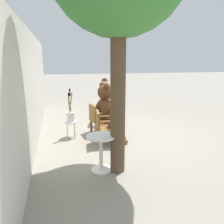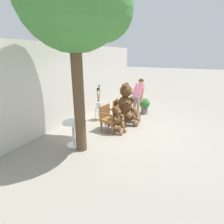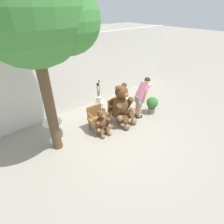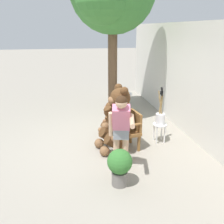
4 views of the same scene
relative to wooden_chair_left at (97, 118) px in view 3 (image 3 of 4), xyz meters
name	(u,v)px [view 3 (image 3 of 4)]	position (x,y,z in m)	size (l,w,h in m)	color
ground_plane	(119,133)	(0.43, -0.65, -0.46)	(60.00, 60.00, 0.00)	gray
back_wall	(78,74)	(0.43, 1.75, 0.94)	(10.00, 0.16, 2.80)	beige
wooden_chair_left	(97,118)	(0.00, 0.00, 0.00)	(0.61, 0.57, 0.86)	brown
wooden_chair_right	(117,109)	(0.87, 0.00, 0.00)	(0.63, 0.60, 0.86)	brown
teddy_bear_large	(122,105)	(0.89, -0.26, 0.27)	(0.92, 0.91, 1.49)	#4C3019
teddy_bear_small	(102,122)	(-0.01, -0.29, -0.02)	(0.55, 0.54, 0.91)	brown
person_visitor	(142,95)	(1.74, -0.39, 0.45)	(0.83, 0.48, 1.54)	black
white_stool	(99,105)	(0.68, 0.81, -0.11)	(0.34, 0.34, 0.46)	white
brush_bucket	(99,98)	(0.68, 0.81, 0.19)	(0.22, 0.22, 0.91)	white
round_side_table	(54,129)	(-1.37, 0.37, -0.01)	(0.56, 0.56, 0.72)	white
patio_tree	(35,10)	(-1.33, 0.00, 3.12)	(2.53, 2.40, 4.86)	brown
potted_plant	(152,104)	(2.24, -0.52, -0.07)	(0.44, 0.44, 0.68)	slate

